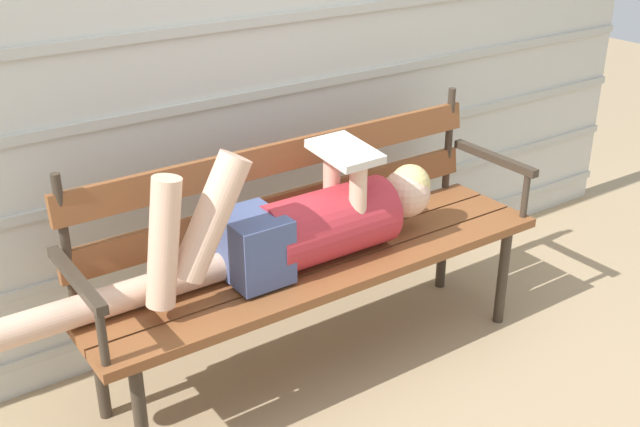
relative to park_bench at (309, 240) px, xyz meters
The scene contains 4 objects.
ground_plane 0.58m from the park_bench, 90.00° to the right, with size 12.00×12.00×0.00m, color tan.
house_siding 0.74m from the park_bench, 90.00° to the left, with size 4.45×0.08×2.23m.
park_bench is the anchor object (origin of this frame).
reclining_person 0.17m from the park_bench, 146.28° to the right, with size 1.66×0.26×0.52m.
Camera 1 is at (-1.44, -1.89, 1.83)m, focal length 43.65 mm.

